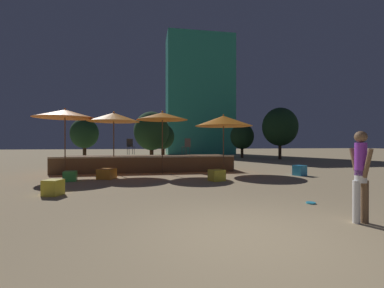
# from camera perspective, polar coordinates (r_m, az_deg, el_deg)

# --- Properties ---
(ground_plane) EXTENTS (120.00, 120.00, 0.00)m
(ground_plane) POSITION_cam_1_polar(r_m,az_deg,el_deg) (4.50, 12.70, -19.52)
(ground_plane) COLOR tan
(wooden_deck) EXTENTS (9.19, 3.05, 0.86)m
(wooden_deck) POSITION_cam_1_polar(r_m,az_deg,el_deg) (14.60, -10.07, -4.18)
(wooden_deck) COLOR brown
(wooden_deck) RESTS_ON ground
(patio_umbrella_0) EXTENTS (2.55, 2.55, 3.12)m
(patio_umbrella_0) POSITION_cam_1_polar(r_m,az_deg,el_deg) (12.92, -6.61, 6.14)
(patio_umbrella_0) COLOR brown
(patio_umbrella_0) RESTS_ON ground
(patio_umbrella_1) EXTENTS (2.79, 2.79, 3.17)m
(patio_umbrella_1) POSITION_cam_1_polar(r_m,az_deg,el_deg) (13.55, -26.39, 6.03)
(patio_umbrella_1) COLOR brown
(patio_umbrella_1) RESTS_ON ground
(patio_umbrella_2) EXTENTS (2.95, 2.95, 3.00)m
(patio_umbrella_2) POSITION_cam_1_polar(r_m,az_deg,el_deg) (13.34, 7.00, 5.10)
(patio_umbrella_2) COLOR brown
(patio_umbrella_2) RESTS_ON ground
(patio_umbrella_3) EXTENTS (2.52, 2.52, 3.08)m
(patio_umbrella_3) POSITION_cam_1_polar(r_m,az_deg,el_deg) (13.25, -17.00, 5.71)
(patio_umbrella_3) COLOR brown
(patio_umbrella_3) RESTS_ON ground
(cube_seat_0) EXTENTS (0.57, 0.57, 0.45)m
(cube_seat_0) POSITION_cam_1_polar(r_m,az_deg,el_deg) (8.54, -28.49, -8.49)
(cube_seat_0) COLOR yellow
(cube_seat_0) RESTS_ON ground
(cube_seat_1) EXTENTS (0.53, 0.53, 0.40)m
(cube_seat_1) POSITION_cam_1_polar(r_m,az_deg,el_deg) (11.33, -25.45, -6.46)
(cube_seat_1) COLOR #4CC651
(cube_seat_1) RESTS_ON ground
(cube_seat_2) EXTENTS (0.66, 0.66, 0.44)m
(cube_seat_2) POSITION_cam_1_polar(r_m,az_deg,el_deg) (10.38, 5.50, -6.93)
(cube_seat_2) COLOR yellow
(cube_seat_2) RESTS_ON ground
(cube_seat_3) EXTENTS (0.60, 0.60, 0.47)m
(cube_seat_3) POSITION_cam_1_polar(r_m,az_deg,el_deg) (12.98, 22.80, -5.44)
(cube_seat_3) COLOR #2D9EDB
(cube_seat_3) RESTS_ON ground
(cube_seat_4) EXTENTS (0.80, 0.80, 0.42)m
(cube_seat_4) POSITION_cam_1_polar(r_m,az_deg,el_deg) (11.48, -18.43, -6.31)
(cube_seat_4) COLOR orange
(cube_seat_4) RESTS_ON ground
(person_0) EXTENTS (0.30, 0.58, 1.75)m
(person_0) POSITION_cam_1_polar(r_m,az_deg,el_deg) (5.84, 33.38, -5.37)
(person_0) COLOR white
(person_0) RESTS_ON ground
(bistro_chair_0) EXTENTS (0.45, 0.45, 0.90)m
(bistro_chair_0) POSITION_cam_1_polar(r_m,az_deg,el_deg) (15.01, -13.57, -0.20)
(bistro_chair_0) COLOR #2D3338
(bistro_chair_0) RESTS_ON wooden_deck
(bistro_chair_1) EXTENTS (0.45, 0.46, 0.90)m
(bistro_chair_1) POSITION_cam_1_polar(r_m,az_deg,el_deg) (13.75, -1.16, -0.24)
(bistro_chair_1) COLOR #47474C
(bistro_chair_1) RESTS_ON wooden_deck
(frisbee_disc) EXTENTS (0.23, 0.23, 0.03)m
(frisbee_disc) POSITION_cam_1_polar(r_m,az_deg,el_deg) (7.23, 24.90, -11.77)
(frisbee_disc) COLOR #33B2D8
(frisbee_disc) RESTS_ON ground
(background_tree_0) EXTENTS (3.21, 3.21, 4.78)m
(background_tree_0) POSITION_cam_1_polar(r_m,az_deg,el_deg) (25.15, 18.96, 3.63)
(background_tree_0) COLOR #3D2B1C
(background_tree_0) RESTS_ON ground
(background_tree_1) EXTENTS (2.37, 2.37, 3.49)m
(background_tree_1) POSITION_cam_1_polar(r_m,az_deg,el_deg) (26.51, 11.07, 1.68)
(background_tree_1) COLOR #3D2B1C
(background_tree_1) RESTS_ON ground
(background_tree_2) EXTENTS (2.59, 2.59, 3.83)m
(background_tree_2) POSITION_cam_1_polar(r_m,az_deg,el_deg) (19.23, -8.97, 2.86)
(background_tree_2) COLOR #3D2B1C
(background_tree_2) RESTS_ON ground
(background_tree_3) EXTENTS (2.22, 2.22, 3.53)m
(background_tree_3) POSITION_cam_1_polar(r_m,az_deg,el_deg) (22.75, -22.78, 2.19)
(background_tree_3) COLOR #3D2B1C
(background_tree_3) RESTS_ON ground
(background_tree_4) EXTENTS (1.85, 1.85, 3.06)m
(background_tree_4) POSITION_cam_1_polar(r_m,az_deg,el_deg) (21.09, -6.48, 1.62)
(background_tree_4) COLOR #3D2B1C
(background_tree_4) RESTS_ON ground
(distant_building) EXTENTS (8.77, 4.41, 15.71)m
(distant_building) POSITION_cam_1_polar(r_m,az_deg,el_deg) (35.10, 1.67, 10.66)
(distant_building) COLOR teal
(distant_building) RESTS_ON ground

